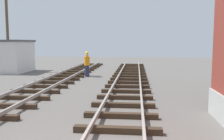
{
  "coord_description": "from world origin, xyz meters",
  "views": [
    {
      "loc": [
        1.08,
        -3.96,
        2.54
      ],
      "look_at": [
        -0.12,
        8.06,
        1.2
      ],
      "focal_mm": 39.99,
      "sensor_mm": 36.0,
      "label": 1
    }
  ],
  "objects": [
    {
      "name": "track_worker_distant",
      "position": [
        -2.72,
        14.69,
        0.93
      ],
      "size": [
        0.4,
        0.4,
        1.87
      ],
      "color": "#262D4C",
      "rests_on": "ground"
    },
    {
      "name": "track_worker_foreground",
      "position": [
        -2.59,
        14.18,
        0.93
      ],
      "size": [
        0.4,
        0.4,
        1.87
      ],
      "color": "#262D4C",
      "rests_on": "ground"
    },
    {
      "name": "utility_pole_far",
      "position": [
        -10.2,
        17.0,
        4.1
      ],
      "size": [
        1.8,
        0.24,
        7.82
      ],
      "color": "brown",
      "rests_on": "ground"
    },
    {
      "name": "control_hut",
      "position": [
        -9.74,
        16.54,
        1.39
      ],
      "size": [
        3.0,
        3.8,
        2.76
      ],
      "color": "silver",
      "rests_on": "ground"
    }
  ]
}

